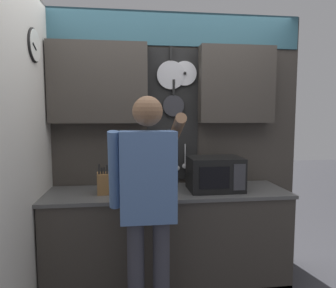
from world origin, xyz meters
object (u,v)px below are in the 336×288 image
object	(u,v)px
utensil_crock	(148,183)
knife_block	(104,183)
microwave	(215,174)
person	(148,194)

from	to	relation	value
utensil_crock	knife_block	bearing A→B (deg)	-179.95
utensil_crock	microwave	bearing A→B (deg)	-0.10
knife_block	microwave	bearing A→B (deg)	-0.05
microwave	utensil_crock	size ratio (longest dim) A/B	1.35
microwave	utensil_crock	bearing A→B (deg)	179.90
knife_block	utensil_crock	size ratio (longest dim) A/B	0.75
microwave	knife_block	size ratio (longest dim) A/B	1.80
microwave	person	world-z (taller)	person
microwave	knife_block	distance (m)	0.98
microwave	knife_block	world-z (taller)	microwave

